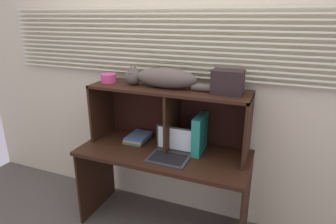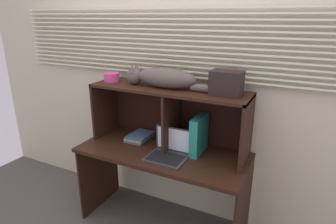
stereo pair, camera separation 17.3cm
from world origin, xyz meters
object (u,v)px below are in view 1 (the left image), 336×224
object	(u,v)px
small_basket	(109,78)
storage_box	(228,82)
cat	(163,78)
binder_upright	(200,134)
laptop	(171,151)
book_stack	(138,138)

from	to	relation	value
small_basket	storage_box	xyz separation A→B (m)	(0.99, 0.00, 0.05)
small_basket	storage_box	world-z (taller)	storage_box
cat	binder_upright	size ratio (longest dim) A/B	2.71
small_basket	storage_box	size ratio (longest dim) A/B	0.59
laptop	book_stack	bearing A→B (deg)	155.67
cat	book_stack	bearing A→B (deg)	178.56
cat	book_stack	world-z (taller)	cat
cat	small_basket	distance (m)	0.49
binder_upright	book_stack	world-z (taller)	binder_upright
cat	binder_upright	world-z (taller)	cat
binder_upright	storage_box	size ratio (longest dim) A/B	1.36
laptop	binder_upright	size ratio (longest dim) A/B	1.02
cat	storage_box	xyz separation A→B (m)	(0.50, -0.00, 0.01)
laptop	binder_upright	world-z (taller)	binder_upright
cat	small_basket	xyz separation A→B (m)	(-0.49, -0.00, -0.04)
cat	binder_upright	distance (m)	0.52
small_basket	cat	bearing A→B (deg)	0.00
binder_upright	storage_box	xyz separation A→B (m)	(0.19, 0.00, 0.43)
laptop	binder_upright	xyz separation A→B (m)	(0.18, 0.16, 0.11)
binder_upright	book_stack	distance (m)	0.56
binder_upright	small_basket	xyz separation A→B (m)	(-0.80, 0.00, 0.38)
cat	book_stack	size ratio (longest dim) A/B	3.41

